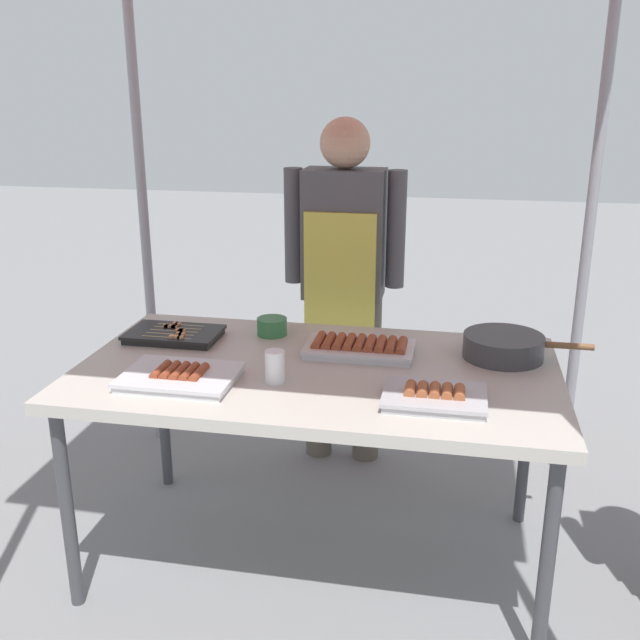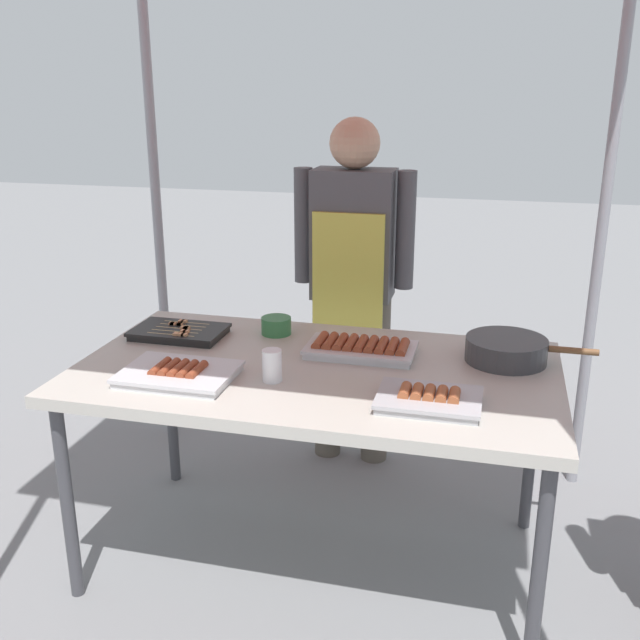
{
  "view_description": "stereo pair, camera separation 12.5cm",
  "coord_description": "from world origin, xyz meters",
  "px_view_note": "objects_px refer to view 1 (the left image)",
  "views": [
    {
      "loc": [
        0.44,
        -2.21,
        1.65
      ],
      "look_at": [
        0.0,
        0.05,
        0.9
      ],
      "focal_mm": 40.63,
      "sensor_mm": 36.0,
      "label": 1
    },
    {
      "loc": [
        0.56,
        -2.18,
        1.65
      ],
      "look_at": [
        0.0,
        0.05,
        0.9
      ],
      "focal_mm": 40.63,
      "sensor_mm": 36.0,
      "label": 2
    }
  ],
  "objects_px": {
    "stall_table": "(317,382)",
    "condiment_bowl": "(272,326)",
    "tray_meat_skewers": "(174,335)",
    "drink_cup_near_edge": "(275,366)",
    "cooking_wok": "(504,345)",
    "tray_spring_rolls": "(434,397)",
    "tray_pork_links": "(180,377)",
    "vendor_woman": "(344,268)",
    "tray_grilled_sausages": "(360,347)"
  },
  "relations": [
    {
      "from": "tray_meat_skewers",
      "to": "drink_cup_near_edge",
      "type": "height_order",
      "value": "drink_cup_near_edge"
    },
    {
      "from": "tray_grilled_sausages",
      "to": "tray_spring_rolls",
      "type": "bearing_deg",
      "value": -53.08
    },
    {
      "from": "stall_table",
      "to": "condiment_bowl",
      "type": "relative_size",
      "value": 14.15
    },
    {
      "from": "tray_grilled_sausages",
      "to": "tray_spring_rolls",
      "type": "xyz_separation_m",
      "value": [
        0.28,
        -0.37,
        -0.0
      ]
    },
    {
      "from": "tray_spring_rolls",
      "to": "condiment_bowl",
      "type": "relative_size",
      "value": 2.7
    },
    {
      "from": "condiment_bowl",
      "to": "tray_pork_links",
      "type": "bearing_deg",
      "value": -108.82
    },
    {
      "from": "tray_meat_skewers",
      "to": "cooking_wok",
      "type": "bearing_deg",
      "value": 1.74
    },
    {
      "from": "tray_meat_skewers",
      "to": "vendor_woman",
      "type": "relative_size",
      "value": 0.22
    },
    {
      "from": "tray_spring_rolls",
      "to": "vendor_woman",
      "type": "bearing_deg",
      "value": 113.61
    },
    {
      "from": "tray_spring_rolls",
      "to": "condiment_bowl",
      "type": "distance_m",
      "value": 0.81
    },
    {
      "from": "stall_table",
      "to": "tray_grilled_sausages",
      "type": "xyz_separation_m",
      "value": [
        0.12,
        0.15,
        0.08
      ]
    },
    {
      "from": "drink_cup_near_edge",
      "to": "vendor_woman",
      "type": "xyz_separation_m",
      "value": [
        0.07,
        0.93,
        0.1
      ]
    },
    {
      "from": "tray_meat_skewers",
      "to": "tray_spring_rolls",
      "type": "relative_size",
      "value": 1.11
    },
    {
      "from": "tray_spring_rolls",
      "to": "tray_meat_skewers",
      "type": "bearing_deg",
      "value": 158.19
    },
    {
      "from": "tray_meat_skewers",
      "to": "tray_pork_links",
      "type": "relative_size",
      "value": 0.95
    },
    {
      "from": "cooking_wok",
      "to": "drink_cup_near_edge",
      "type": "xyz_separation_m",
      "value": [
        -0.72,
        -0.36,
        0.01
      ]
    },
    {
      "from": "tray_pork_links",
      "to": "tray_spring_rolls",
      "type": "distance_m",
      "value": 0.8
    },
    {
      "from": "tray_grilled_sausages",
      "to": "cooking_wok",
      "type": "bearing_deg",
      "value": 6.8
    },
    {
      "from": "cooking_wok",
      "to": "tray_spring_rolls",
      "type": "bearing_deg",
      "value": -117.14
    },
    {
      "from": "tray_meat_skewers",
      "to": "cooking_wok",
      "type": "distance_m",
      "value": 1.19
    },
    {
      "from": "stall_table",
      "to": "cooking_wok",
      "type": "relative_size",
      "value": 3.68
    },
    {
      "from": "stall_table",
      "to": "tray_grilled_sausages",
      "type": "distance_m",
      "value": 0.21
    },
    {
      "from": "stall_table",
      "to": "condiment_bowl",
      "type": "bearing_deg",
      "value": 128.42
    },
    {
      "from": "condiment_bowl",
      "to": "drink_cup_near_edge",
      "type": "bearing_deg",
      "value": -74.19
    },
    {
      "from": "tray_spring_rolls",
      "to": "vendor_woman",
      "type": "xyz_separation_m",
      "value": [
        -0.44,
        1.0,
        0.13
      ]
    },
    {
      "from": "cooking_wok",
      "to": "condiment_bowl",
      "type": "relative_size",
      "value": 3.85
    },
    {
      "from": "stall_table",
      "to": "condiment_bowl",
      "type": "xyz_separation_m",
      "value": [
        -0.23,
        0.29,
        0.09
      ]
    },
    {
      "from": "tray_spring_rolls",
      "to": "cooking_wok",
      "type": "height_order",
      "value": "cooking_wok"
    },
    {
      "from": "stall_table",
      "to": "drink_cup_near_edge",
      "type": "distance_m",
      "value": 0.21
    },
    {
      "from": "condiment_bowl",
      "to": "drink_cup_near_edge",
      "type": "relative_size",
      "value": 1.08
    },
    {
      "from": "tray_grilled_sausages",
      "to": "cooking_wok",
      "type": "xyz_separation_m",
      "value": [
        0.49,
        0.06,
        0.02
      ]
    },
    {
      "from": "tray_spring_rolls",
      "to": "tray_pork_links",
      "type": "bearing_deg",
      "value": 179.59
    },
    {
      "from": "cooking_wok",
      "to": "tray_grilled_sausages",
      "type": "bearing_deg",
      "value": -173.2
    },
    {
      "from": "tray_grilled_sausages",
      "to": "cooking_wok",
      "type": "distance_m",
      "value": 0.5
    },
    {
      "from": "cooking_wok",
      "to": "condiment_bowl",
      "type": "distance_m",
      "value": 0.85
    },
    {
      "from": "tray_grilled_sausages",
      "to": "vendor_woman",
      "type": "height_order",
      "value": "vendor_woman"
    },
    {
      "from": "tray_grilled_sausages",
      "to": "vendor_woman",
      "type": "xyz_separation_m",
      "value": [
        -0.16,
        0.63,
        0.13
      ]
    },
    {
      "from": "tray_pork_links",
      "to": "vendor_woman",
      "type": "distance_m",
      "value": 1.06
    },
    {
      "from": "tray_meat_skewers",
      "to": "tray_spring_rolls",
      "type": "xyz_separation_m",
      "value": [
        0.97,
        -0.39,
        0.0
      ]
    },
    {
      "from": "tray_pork_links",
      "to": "tray_spring_rolls",
      "type": "relative_size",
      "value": 1.17
    },
    {
      "from": "vendor_woman",
      "to": "tray_meat_skewers",
      "type": "bearing_deg",
      "value": 48.51
    },
    {
      "from": "tray_meat_skewers",
      "to": "drink_cup_near_edge",
      "type": "xyz_separation_m",
      "value": [
        0.47,
        -0.32,
        0.04
      ]
    },
    {
      "from": "stall_table",
      "to": "vendor_woman",
      "type": "height_order",
      "value": "vendor_woman"
    },
    {
      "from": "tray_meat_skewers",
      "to": "vendor_woman",
      "type": "bearing_deg",
      "value": 48.51
    },
    {
      "from": "tray_grilled_sausages",
      "to": "tray_pork_links",
      "type": "bearing_deg",
      "value": -145.42
    },
    {
      "from": "tray_meat_skewers",
      "to": "tray_spring_rolls",
      "type": "bearing_deg",
      "value": -21.81
    },
    {
      "from": "tray_meat_skewers",
      "to": "tray_spring_rolls",
      "type": "distance_m",
      "value": 1.05
    },
    {
      "from": "stall_table",
      "to": "tray_pork_links",
      "type": "distance_m",
      "value": 0.46
    },
    {
      "from": "drink_cup_near_edge",
      "to": "stall_table",
      "type": "bearing_deg",
      "value": 54.39
    },
    {
      "from": "tray_pork_links",
      "to": "condiment_bowl",
      "type": "xyz_separation_m",
      "value": [
        0.17,
        0.5,
        0.01
      ]
    }
  ]
}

